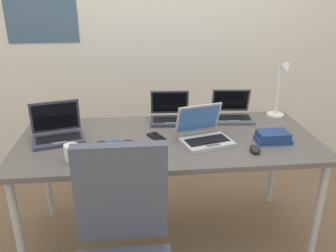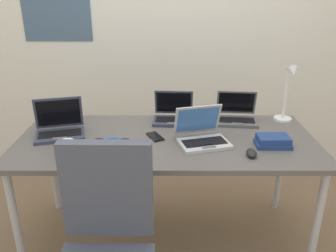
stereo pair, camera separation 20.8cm
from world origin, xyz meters
name	(u,v)px [view 1 (the left image)]	position (x,y,z in m)	size (l,w,h in m)	color
ground_plane	(168,236)	(0.00, 0.00, 0.00)	(12.00, 12.00, 0.00)	#7A6047
wall_back	(154,24)	(0.00, 1.10, 1.30)	(6.00, 0.13, 2.60)	silver
desk	(168,147)	(0.00, 0.00, 0.68)	(1.80, 0.80, 0.74)	#595451
desk_lamp	(280,90)	(0.80, 0.28, 0.94)	(0.12, 0.18, 0.40)	white
laptop_mid_desk	(58,132)	(-0.66, 0.05, 0.78)	(0.34, 0.29, 0.22)	#33384C
laptop_near_lamp	(170,115)	(0.04, 0.29, 0.78)	(0.28, 0.25, 0.20)	#33384C
laptop_back_left	(204,134)	(0.21, -0.06, 0.78)	(0.34, 0.32, 0.21)	#B7BABC
laptop_front_left	(232,113)	(0.48, 0.29, 0.78)	(0.29, 0.27, 0.20)	#515459
computer_mouse	(255,149)	(0.46, -0.24, 0.76)	(0.06, 0.10, 0.03)	black
cell_phone	(156,137)	(-0.07, 0.01, 0.74)	(0.06, 0.14, 0.01)	black
headphones	(115,147)	(-0.31, -0.12, 0.76)	(0.21, 0.18, 0.04)	#335999
book_stack	(273,137)	(0.62, -0.11, 0.77)	(0.20, 0.13, 0.06)	navy
coffee_mug	(72,152)	(-0.53, -0.23, 0.78)	(0.11, 0.08, 0.09)	white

